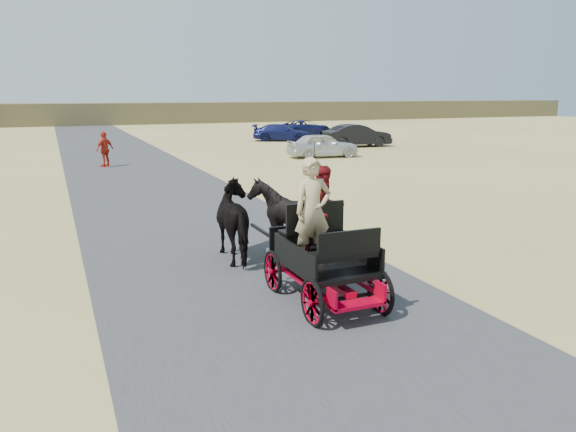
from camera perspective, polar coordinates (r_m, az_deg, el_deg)
name	(u,v)px	position (r m, az deg, el deg)	size (l,w,h in m)	color
ground	(322,342)	(8.41, 3.49, -12.69)	(140.00, 140.00, 0.00)	tan
road	(322,342)	(8.41, 3.49, -12.66)	(6.00, 140.00, 0.01)	#38383A
ridge_far	(81,114)	(68.94, -20.25, 9.71)	(140.00, 6.00, 2.40)	brown
carriage	(324,281)	(9.83, 3.64, -6.65)	(1.30, 2.40, 0.72)	black
horse_left	(240,221)	(12.18, -4.94, -0.53)	(0.91, 2.01, 1.70)	black
horse_right	(286,217)	(12.55, -0.16, -0.09)	(1.37, 1.54, 1.70)	black
driver_man	(313,211)	(9.45, 2.52, 0.52)	(0.66, 0.43, 1.80)	tan
passenger_woman	(325,209)	(10.17, 3.74, 0.72)	(0.77, 0.60, 1.58)	#660C0F
pedestrian	(105,149)	(29.00, -18.11, 6.46)	(1.01, 0.42, 1.73)	red
car_a	(323,145)	(31.82, 3.55, 7.19)	(1.60, 3.98, 1.36)	silver
car_b	(357,136)	(38.29, 7.04, 8.11)	(1.59, 4.55, 1.50)	black
car_c	(282,133)	(42.69, -0.65, 8.48)	(1.76, 4.33, 1.26)	navy
car_d	(305,128)	(48.14, 1.72, 8.94)	(2.15, 4.67, 1.30)	navy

